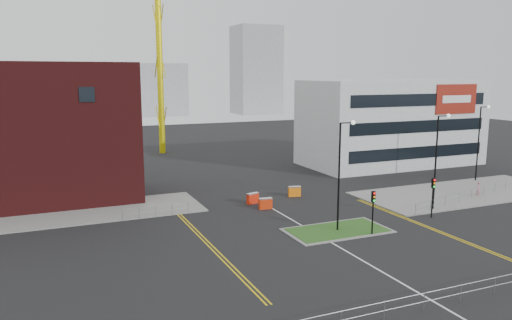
{
  "coord_description": "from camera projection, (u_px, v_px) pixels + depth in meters",
  "views": [
    {
      "loc": [
        -19.96,
        -25.91,
        12.91
      ],
      "look_at": [
        -1.95,
        15.96,
        5.0
      ],
      "focal_mm": 35.0,
      "sensor_mm": 36.0,
      "label": 1
    }
  ],
  "objects": [
    {
      "name": "railing_right",
      "position": [
        472.0,
        192.0,
        51.68
      ],
      "size": [
        19.05,
        5.05,
        1.1
      ],
      "color": "gray",
      "rests_on": "ground"
    },
    {
      "name": "grass_island",
      "position": [
        337.0,
        230.0,
        41.44
      ],
      "size": [
        8.0,
        4.0,
        0.12
      ],
      "primitive_type": "cube",
      "color": "#274B19",
      "rests_on": "ground"
    },
    {
      "name": "brick_building",
      "position": [
        10.0,
        137.0,
        48.66
      ],
      "size": [
        24.2,
        10.07,
        14.24
      ],
      "color": "#4B1214",
      "rests_on": "ground"
    },
    {
      "name": "yellow_left_a",
      "position": [
        203.0,
        241.0,
        38.97
      ],
      "size": [
        0.12,
        24.0,
        0.01
      ],
      "primitive_type": "cube",
      "color": "gold",
      "rests_on": "ground"
    },
    {
      "name": "office_block",
      "position": [
        391.0,
        122.0,
        71.47
      ],
      "size": [
        25.0,
        12.2,
        12.0
      ],
      "color": "#B8BABD",
      "rests_on": "ground"
    },
    {
      "name": "railing_front",
      "position": [
        443.0,
        293.0,
        27.86
      ],
      "size": [
        24.05,
        0.05,
        1.1
      ],
      "color": "gray",
      "rests_on": "ground"
    },
    {
      "name": "yellow_right_b",
      "position": [
        428.0,
        226.0,
        42.67
      ],
      "size": [
        0.12,
        20.0,
        0.01
      ],
      "primitive_type": "cube",
      "color": "gold",
      "rests_on": "ground"
    },
    {
      "name": "pavement_right",
      "position": [
        463.0,
        192.0,
        54.65
      ],
      "size": [
        24.0,
        10.0,
        0.12
      ],
      "primitive_type": "cube",
      "color": "slate",
      "rests_on": "ground"
    },
    {
      "name": "yellow_right_a",
      "position": [
        425.0,
        227.0,
        42.55
      ],
      "size": [
        0.12,
        20.0,
        0.01
      ],
      "primitive_type": "cube",
      "color": "gold",
      "rests_on": "ground"
    },
    {
      "name": "pavement_left",
      "position": [
        49.0,
        216.0,
        45.55
      ],
      "size": [
        28.0,
        8.0,
        0.12
      ],
      "primitive_type": "cube",
      "color": "slate",
      "rests_on": "ground"
    },
    {
      "name": "island_kerb",
      "position": [
        337.0,
        231.0,
        41.44
      ],
      "size": [
        8.6,
        4.6,
        0.08
      ],
      "primitive_type": "cube",
      "color": "slate",
      "rests_on": "ground"
    },
    {
      "name": "traffic_light_island",
      "position": [
        373.0,
        204.0,
        39.96
      ],
      "size": [
        0.28,
        0.33,
        3.65
      ],
      "color": "black",
      "rests_on": "ground"
    },
    {
      "name": "barrier_right",
      "position": [
        294.0,
        191.0,
        53.02
      ],
      "size": [
        1.36,
        0.66,
        1.1
      ],
      "color": "orange",
      "rests_on": "ground"
    },
    {
      "name": "barrier_left",
      "position": [
        253.0,
        198.0,
        50.13
      ],
      "size": [
        1.35,
        0.75,
        1.08
      ],
      "color": "red",
      "rests_on": "ground"
    },
    {
      "name": "traffic_light_right",
      "position": [
        433.0,
        190.0,
        44.88
      ],
      "size": [
        0.28,
        0.33,
        3.65
      ],
      "color": "black",
      "rests_on": "ground"
    },
    {
      "name": "skyline_c",
      "position": [
        256.0,
        70.0,
        161.69
      ],
      "size": [
        14.0,
        12.0,
        28.0
      ],
      "primitive_type": "cube",
      "color": "gray",
      "rests_on": "ground"
    },
    {
      "name": "centre_line",
      "position": [
        359.0,
        259.0,
        35.24
      ],
      "size": [
        0.15,
        30.0,
        0.01
      ],
      "primitive_type": "cube",
      "color": "silver",
      "rests_on": "ground"
    },
    {
      "name": "streetlamp_right_far",
      "position": [
        480.0,
        137.0,
        59.78
      ],
      "size": [
        1.46,
        0.36,
        9.18
      ],
      "color": "black",
      "rests_on": "ground"
    },
    {
      "name": "streetlamp_island",
      "position": [
        342.0,
        167.0,
        40.61
      ],
      "size": [
        1.46,
        0.36,
        9.18
      ],
      "color": "black",
      "rests_on": "ground"
    },
    {
      "name": "railing_left",
      "position": [
        156.0,
        209.0,
        45.31
      ],
      "size": [
        6.05,
        0.05,
        1.1
      ],
      "color": "gray",
      "rests_on": "ground"
    },
    {
      "name": "pedestrian",
      "position": [
        479.0,
        189.0,
        52.66
      ],
      "size": [
        0.73,
        0.64,
        1.68
      ],
      "primitive_type": "imported",
      "rotation": [
        0.0,
        0.0,
        0.49
      ],
      "color": "#BE7B8F",
      "rests_on": "ground"
    },
    {
      "name": "skyline_b",
      "position": [
        146.0,
        90.0,
        153.62
      ],
      "size": [
        24.0,
        12.0,
        16.0
      ],
      "primitive_type": "cube",
      "color": "gray",
      "rests_on": "ground"
    },
    {
      "name": "barrier_mid",
      "position": [
        265.0,
        203.0,
        48.12
      ],
      "size": [
        1.32,
        0.55,
        1.08
      ],
      "color": "red",
      "rests_on": "ground"
    },
    {
      "name": "skyline_d",
      "position": [
        82.0,
        96.0,
        156.01
      ],
      "size": [
        30.0,
        12.0,
        12.0
      ],
      "primitive_type": "cube",
      "color": "gray",
      "rests_on": "ground"
    },
    {
      "name": "yellow_left_b",
      "position": [
        207.0,
        240.0,
        39.09
      ],
      "size": [
        0.12,
        24.0,
        0.01
      ],
      "primitive_type": "cube",
      "color": "gold",
      "rests_on": "ground"
    },
    {
      "name": "ground",
      "position": [
        377.0,
        269.0,
        33.43
      ],
      "size": [
        200.0,
        200.0,
        0.0
      ],
      "primitive_type": "plane",
      "color": "black",
      "rests_on": "ground"
    },
    {
      "name": "streetlamp_right_near",
      "position": [
        438.0,
        154.0,
        47.09
      ],
      "size": [
        1.46,
        0.36,
        9.18
      ],
      "color": "black",
      "rests_on": "ground"
    }
  ]
}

